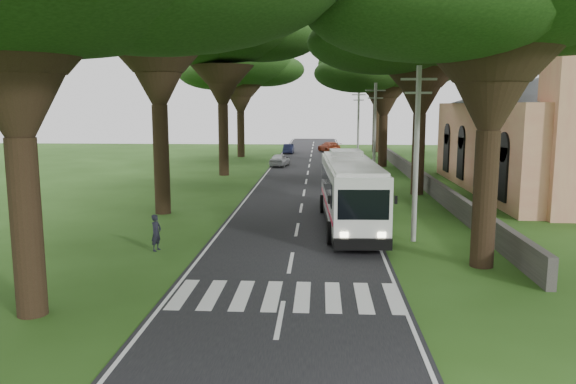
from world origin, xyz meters
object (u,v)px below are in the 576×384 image
church (555,124)px  distant_car_b (288,149)px  distant_car_a (280,160)px  pedestrian (156,233)px  pole_near (416,151)px  distant_car_c (329,147)px  pole_far (358,123)px  coach_bus (350,191)px  pole_mid (375,131)px

church → distant_car_b: (-20.86, 31.44, -4.28)m
distant_car_a → church: bearing=152.2°
distant_car_a → pedestrian: 33.93m
church → pole_near: 19.88m
pole_near → distant_car_c: size_ratio=1.70×
distant_car_b → pole_far: bearing=-38.3°
distant_car_b → pedestrian: 49.46m
pole_far → pedestrian: bearing=-105.1°
church → pole_far: (-12.36, 24.45, -0.73)m
distant_car_c → pedestrian: bearing=61.3°
distant_car_b → pedestrian: (-2.93, -49.37, 0.17)m
pole_near → distant_car_c: bearing=93.7°
distant_car_a → distant_car_b: bearing=-80.6°
distant_car_b → coach_bus: bearing=-81.5°
pole_near → distant_car_a: 32.74m
church → pole_mid: church is taller
pole_near → distant_car_b: 47.88m
distant_car_c → church: bearing=95.0°
church → pedestrian: (-23.79, -17.93, -4.11)m
coach_bus → distant_car_a: bearing=99.0°
pole_near → pole_mid: bearing=90.0°
pole_near → pole_far: same height
pole_mid → pedestrian: bearing=-117.0°
pole_far → pole_near: bearing=-90.0°
distant_car_c → pedestrian: pedestrian is taller
coach_bus → distant_car_c: (-0.37, 46.31, -1.15)m
pole_far → distant_car_a: size_ratio=2.07×
church → distant_car_c: bearing=114.7°
distant_car_b → distant_car_a: bearing=-88.9°
distant_car_b → distant_car_c: size_ratio=0.77×
coach_bus → distant_car_c: 46.33m
pedestrian → coach_bus: bearing=-40.5°
pole_near → coach_bus: bearing=132.3°
pole_near → pedestrian: size_ratio=5.01×
pole_mid → distant_car_c: 29.77m
pole_near → pedestrian: pole_near is taller
distant_car_a → distant_car_c: size_ratio=0.82×
church → coach_bus: bearing=-140.6°
pole_far → coach_bus: pole_far is taller
pole_far → distant_car_c: (-3.17, 9.39, -3.47)m
pole_mid → distant_car_c: bearing=96.2°
distant_car_a → distant_car_c: distant_car_c is taller
coach_bus → distant_car_b: coach_bus is taller
pole_mid → pole_near: bearing=-90.0°
pole_far → distant_car_a: 12.57m
coach_bus → distant_car_a: (-5.70, 28.34, -1.17)m
pole_far → distant_car_c: 10.50m
pole_mid → distant_car_b: 28.52m
pole_near → pole_far: size_ratio=1.00×
pedestrian → distant_car_c: bearing=8.1°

